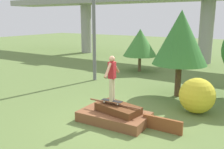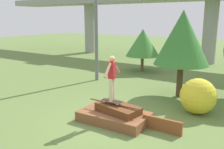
{
  "view_description": "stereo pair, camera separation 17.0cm",
  "coord_description": "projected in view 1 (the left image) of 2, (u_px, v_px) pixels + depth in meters",
  "views": [
    {
      "loc": [
        4.34,
        -7.07,
        3.59
      ],
      "look_at": [
        -0.07,
        -0.02,
        1.71
      ],
      "focal_mm": 40.0,
      "sensor_mm": 36.0,
      "label": 1
    },
    {
      "loc": [
        4.49,
        -6.97,
        3.59
      ],
      "look_at": [
        -0.07,
        -0.02,
        1.71
      ],
      "focal_mm": 40.0,
      "sensor_mm": 36.0,
      "label": 2
    }
  ],
  "objects": [
    {
      "name": "utility_pole",
      "position": [
        94.0,
        16.0,
        14.04
      ],
      "size": [
        1.3,
        0.2,
        7.13
      ],
      "color": "slate",
      "rests_on": "ground_plane"
    },
    {
      "name": "tree_behind_right",
      "position": [
        140.0,
        43.0,
        16.85
      ],
      "size": [
        2.3,
        2.3,
        2.9
      ],
      "color": "brown",
      "rests_on": "ground_plane"
    },
    {
      "name": "highway_overpass",
      "position": [
        209.0,
        2.0,
        19.43
      ],
      "size": [
        44.0,
        3.33,
        5.6
      ],
      "color": "gray",
      "rests_on": "ground_plane"
    },
    {
      "name": "skater",
      "position": [
        112.0,
        75.0,
        8.53
      ],
      "size": [
        0.24,
        1.05,
        1.58
      ],
      "color": "#C6B78E",
      "rests_on": "skateboard"
    },
    {
      "name": "scrap_plank_loose",
      "position": [
        162.0,
        124.0,
        8.09
      ],
      "size": [
        1.33,
        0.11,
        0.45
      ],
      "color": "brown",
      "rests_on": "ground_plane"
    },
    {
      "name": "ground_plane",
      "position": [
        114.0,
        121.0,
        8.88
      ],
      "size": [
        80.0,
        80.0,
        0.0
      ],
      "primitive_type": "plane",
      "color": "olive"
    },
    {
      "name": "skateboard",
      "position": [
        112.0,
        101.0,
        8.73
      ],
      "size": [
        0.78,
        0.27,
        0.09
      ],
      "color": "black",
      "rests_on": "scrap_pile"
    },
    {
      "name": "bush_yellow_flowering",
      "position": [
        197.0,
        96.0,
        9.58
      ],
      "size": [
        1.37,
        1.37,
        1.37
      ],
      "color": "gold",
      "rests_on": "ground_plane"
    },
    {
      "name": "tree_behind_left",
      "position": [
        180.0,
        38.0,
        11.2
      ],
      "size": [
        2.48,
        2.48,
        3.96
      ],
      "color": "#4C3823",
      "rests_on": "ground_plane"
    },
    {
      "name": "scrap_pile",
      "position": [
        115.0,
        115.0,
        8.82
      ],
      "size": [
        2.46,
        1.46,
        0.69
      ],
      "color": "brown",
      "rests_on": "ground_plane"
    }
  ]
}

